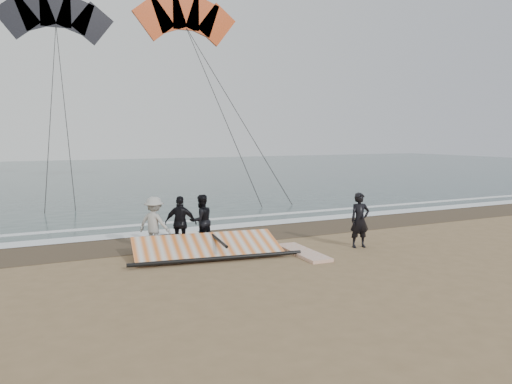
# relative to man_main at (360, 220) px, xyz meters

# --- Properties ---
(ground) EXTENTS (120.00, 120.00, 0.00)m
(ground) POSITION_rel_man_main_xyz_m (-2.30, -1.10, -0.82)
(ground) COLOR #8C704C
(ground) RESTS_ON ground
(sea) EXTENTS (120.00, 54.00, 0.02)m
(sea) POSITION_rel_man_main_xyz_m (-2.30, 31.90, -0.81)
(sea) COLOR #233838
(sea) RESTS_ON ground
(wet_sand) EXTENTS (120.00, 2.80, 0.01)m
(wet_sand) POSITION_rel_man_main_xyz_m (-2.30, 3.40, -0.82)
(wet_sand) COLOR #4C3D2B
(wet_sand) RESTS_ON ground
(foam_near) EXTENTS (120.00, 0.90, 0.01)m
(foam_near) POSITION_rel_man_main_xyz_m (-2.30, 4.80, -0.80)
(foam_near) COLOR white
(foam_near) RESTS_ON sea
(foam_far) EXTENTS (120.00, 0.45, 0.01)m
(foam_far) POSITION_rel_man_main_xyz_m (-2.30, 6.50, -0.80)
(foam_far) COLOR white
(foam_far) RESTS_ON sea
(man_main) EXTENTS (0.66, 0.50, 1.65)m
(man_main) POSITION_rel_man_main_xyz_m (0.00, 0.00, 0.00)
(man_main) COLOR black
(man_main) RESTS_ON ground
(board_white) EXTENTS (0.73, 2.28, 0.09)m
(board_white) POSITION_rel_man_main_xyz_m (-1.96, 0.02, -0.78)
(board_white) COLOR white
(board_white) RESTS_ON ground
(board_cream) EXTENTS (0.72, 2.31, 0.10)m
(board_cream) POSITION_rel_man_main_xyz_m (-3.96, 2.96, -0.78)
(board_cream) COLOR white
(board_cream) RESTS_ON ground
(trio_cluster) EXTENTS (2.39, 1.26, 1.59)m
(trio_cluster) POSITION_rel_man_main_xyz_m (-4.97, 2.19, -0.03)
(trio_cluster) COLOR black
(trio_cluster) RESTS_ON ground
(sail_rig) EXTENTS (4.66, 2.29, 0.51)m
(sail_rig) POSITION_rel_man_main_xyz_m (-4.54, 1.10, -0.63)
(sail_rig) COLOR black
(sail_rig) RESTS_ON ground
(kite_red) EXTENTS (6.90, 4.40, 13.06)m
(kite_red) POSITION_rel_man_main_xyz_m (0.32, 17.02, 9.10)
(kite_red) COLOR #D94919
(kite_red) RESTS_ON ground
(kite_dark) EXTENTS (7.77, 5.60, 14.98)m
(kite_dark) POSITION_rel_man_main_xyz_m (-6.42, 21.80, 9.48)
(kite_dark) COLOR black
(kite_dark) RESTS_ON ground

